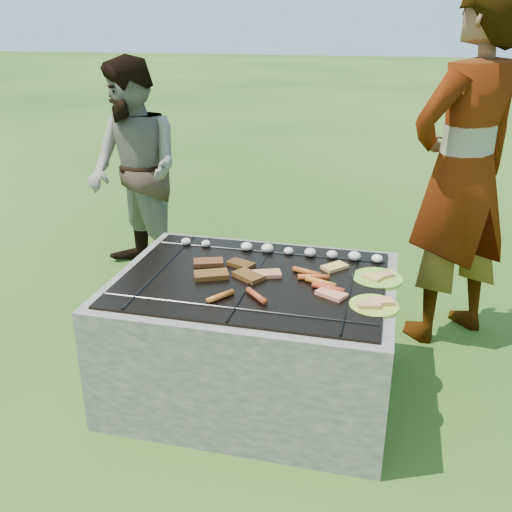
{
  "coord_description": "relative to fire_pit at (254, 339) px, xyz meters",
  "views": [
    {
      "loc": [
        0.58,
        -2.34,
        1.72
      ],
      "look_at": [
        0.0,
        0.05,
        0.7
      ],
      "focal_mm": 40.0,
      "sensor_mm": 36.0,
      "label": 1
    }
  ],
  "objects": [
    {
      "name": "sausages",
      "position": [
        0.2,
        -0.06,
        0.34
      ],
      "size": [
        0.56,
        0.44,
        0.03
      ],
      "color": "#BB711E",
      "rests_on": "fire_pit"
    },
    {
      "name": "bystander",
      "position": [
        -1.14,
        1.19,
        0.48
      ],
      "size": [
        0.94,
        0.9,
        1.52
      ],
      "primitive_type": "imported",
      "rotation": [
        0.0,
        0.0,
        -0.61
      ],
      "color": "gray",
      "rests_on": "ground"
    },
    {
      "name": "lawn",
      "position": [
        0.0,
        0.0,
        -0.28
      ],
      "size": [
        60.0,
        60.0,
        0.0
      ],
      "primitive_type": "plane",
      "color": "#1C4110",
      "rests_on": "ground"
    },
    {
      "name": "pork_slabs",
      "position": [
        -0.15,
        0.03,
        0.34
      ],
      "size": [
        0.39,
        0.29,
        0.02
      ],
      "color": "#9E4B1C",
      "rests_on": "fire_pit"
    },
    {
      "name": "mushrooms",
      "position": [
        0.11,
        0.32,
        0.35
      ],
      "size": [
        1.05,
        0.06,
        0.04
      ],
      "color": "silver",
      "rests_on": "fire_pit"
    },
    {
      "name": "plate_far",
      "position": [
        0.56,
        0.13,
        0.33
      ],
      "size": [
        0.28,
        0.28,
        0.03
      ],
      "color": "#A7D533",
      "rests_on": "fire_pit"
    },
    {
      "name": "fire_pit",
      "position": [
        0.0,
        0.0,
        0.0
      ],
      "size": [
        1.3,
        1.0,
        0.62
      ],
      "color": "gray",
      "rests_on": "ground"
    },
    {
      "name": "cook",
      "position": [
        0.95,
        0.82,
        0.68
      ],
      "size": [
        0.84,
        0.81,
        1.93
      ],
      "primitive_type": "imported",
      "rotation": [
        0.0,
        0.0,
        3.86
      ],
      "color": "gray",
      "rests_on": "ground"
    },
    {
      "name": "plate_near",
      "position": [
        0.56,
        -0.15,
        0.33
      ],
      "size": [
        0.24,
        0.24,
        0.03
      ],
      "color": "yellow",
      "rests_on": "fire_pit"
    },
    {
      "name": "bread_on_grate",
      "position": [
        0.25,
        0.04,
        0.34
      ],
      "size": [
        0.47,
        0.43,
        0.02
      ],
      "color": "tan",
      "rests_on": "fire_pit"
    }
  ]
}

